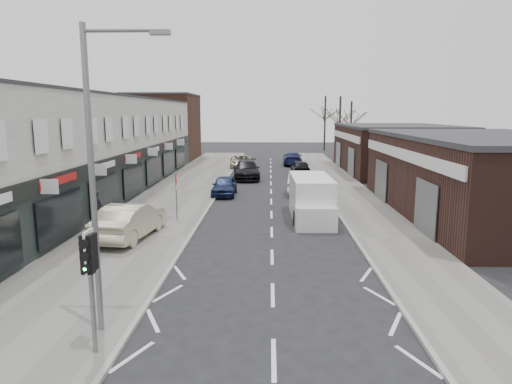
# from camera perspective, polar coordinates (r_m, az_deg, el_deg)

# --- Properties ---
(ground) EXTENTS (160.00, 160.00, 0.00)m
(ground) POSITION_cam_1_polar(r_m,az_deg,el_deg) (13.65, 2.16, -15.94)
(ground) COLOR black
(ground) RESTS_ON ground
(pavement_left) EXTENTS (5.50, 64.00, 0.12)m
(pavement_left) POSITION_cam_1_polar(r_m,az_deg,el_deg) (35.41, -9.09, 0.22)
(pavement_left) COLOR slate
(pavement_left) RESTS_ON ground
(pavement_right) EXTENTS (3.50, 64.00, 0.12)m
(pavement_right) POSITION_cam_1_polar(r_m,az_deg,el_deg) (35.28, 11.27, 0.12)
(pavement_right) COLOR slate
(pavement_right) RESTS_ON ground
(shop_terrace_left) EXTENTS (8.00, 41.00, 7.10)m
(shop_terrace_left) POSITION_cam_1_polar(r_m,az_deg,el_deg) (34.57, -21.15, 5.28)
(shop_terrace_left) COLOR silver
(shop_terrace_left) RESTS_ON ground
(brick_block_far) EXTENTS (8.00, 10.00, 8.00)m
(brick_block_far) POSITION_cam_1_polar(r_m,az_deg,el_deg) (58.86, -11.53, 7.83)
(brick_block_far) COLOR #4A2C20
(brick_block_far) RESTS_ON ground
(right_unit_near) EXTENTS (10.00, 18.00, 4.50)m
(right_unit_near) POSITION_cam_1_polar(r_m,az_deg,el_deg) (29.40, 27.14, 1.59)
(right_unit_near) COLOR #391F1A
(right_unit_near) RESTS_ON ground
(right_unit_far) EXTENTS (10.00, 16.00, 4.50)m
(right_unit_far) POSITION_cam_1_polar(r_m,az_deg,el_deg) (48.12, 16.99, 5.09)
(right_unit_far) COLOR #391F1A
(right_unit_far) RESTS_ON ground
(tree_far_a) EXTENTS (3.60, 3.60, 8.00)m
(tree_far_a) POSITION_cam_1_polar(r_m,az_deg,el_deg) (61.26, 10.30, 4.20)
(tree_far_a) COLOR #382D26
(tree_far_a) RESTS_ON ground
(tree_far_b) EXTENTS (3.60, 3.60, 7.50)m
(tree_far_b) POSITION_cam_1_polar(r_m,az_deg,el_deg) (67.56, 11.65, 4.68)
(tree_far_b) COLOR #382D26
(tree_far_b) RESTS_ON ground
(tree_far_c) EXTENTS (3.60, 3.60, 8.50)m
(tree_far_c) POSITION_cam_1_polar(r_m,az_deg,el_deg) (73.04, 8.52, 5.15)
(tree_far_c) COLOR #382D26
(tree_far_c) RESTS_ON ground
(traffic_light) EXTENTS (0.28, 0.60, 3.10)m
(traffic_light) POSITION_cam_1_polar(r_m,az_deg,el_deg) (11.67, -20.07, -8.36)
(traffic_light) COLOR slate
(traffic_light) RESTS_ON pavement_left
(street_lamp) EXTENTS (2.23, 0.22, 8.00)m
(street_lamp) POSITION_cam_1_polar(r_m,az_deg,el_deg) (12.37, -19.16, 3.17)
(street_lamp) COLOR slate
(street_lamp) RESTS_ON pavement_left
(warning_sign) EXTENTS (0.12, 0.80, 2.70)m
(warning_sign) POSITION_cam_1_polar(r_m,az_deg,el_deg) (25.08, -9.88, 1.17)
(warning_sign) COLOR slate
(warning_sign) RESTS_ON pavement_left
(white_van) EXTENTS (2.26, 6.13, 2.37)m
(white_van) POSITION_cam_1_polar(r_m,az_deg,el_deg) (25.99, 6.92, -0.86)
(white_van) COLOR white
(white_van) RESTS_ON ground
(sedan_on_pavement) EXTENTS (2.39, 5.22, 1.66)m
(sedan_on_pavement) POSITION_cam_1_polar(r_m,az_deg,el_deg) (22.24, -15.47, -3.45)
(sedan_on_pavement) COLOR #B9B494
(sedan_on_pavement) RESTS_ON pavement_left
(pedestrian) EXTENTS (0.77, 0.64, 1.82)m
(pedestrian) POSITION_cam_1_polar(r_m,az_deg,el_deg) (25.39, -19.22, -1.82)
(pedestrian) COLOR black
(pedestrian) RESTS_ON pavement_left
(parked_car_left_a) EXTENTS (1.66, 4.12, 1.40)m
(parked_car_left_a) POSITION_cam_1_polar(r_m,az_deg,el_deg) (33.14, -3.98, 0.79)
(parked_car_left_a) COLOR #152044
(parked_car_left_a) RESTS_ON ground
(parked_car_left_b) EXTENTS (2.67, 5.79, 1.64)m
(parked_car_left_b) POSITION_cam_1_polar(r_m,az_deg,el_deg) (41.22, -1.19, 2.78)
(parked_car_left_b) COLOR black
(parked_car_left_b) RESTS_ON ground
(parked_car_left_c) EXTENTS (2.70, 5.23, 1.41)m
(parked_car_left_c) POSITION_cam_1_polar(r_m,az_deg,el_deg) (49.50, -1.87, 3.84)
(parked_car_left_c) COLOR #BFB498
(parked_car_left_c) RESTS_ON ground
(parked_car_right_a) EXTENTS (2.17, 5.00, 1.60)m
(parked_car_right_a) POSITION_cam_1_polar(r_m,az_deg,el_deg) (34.14, 5.60, 1.20)
(parked_car_right_a) COLOR silver
(parked_car_right_a) RESTS_ON ground
(parked_car_right_b) EXTENTS (1.75, 4.21, 1.42)m
(parked_car_right_b) POSITION_cam_1_polar(r_m,az_deg,el_deg) (44.28, 5.58, 3.09)
(parked_car_right_b) COLOR black
(parked_car_right_b) RESTS_ON ground
(parked_car_right_c) EXTENTS (2.23, 5.22, 1.50)m
(parked_car_right_c) POSITION_cam_1_polar(r_m,az_deg,el_deg) (52.49, 4.59, 4.21)
(parked_car_right_c) COLOR #151942
(parked_car_right_c) RESTS_ON ground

